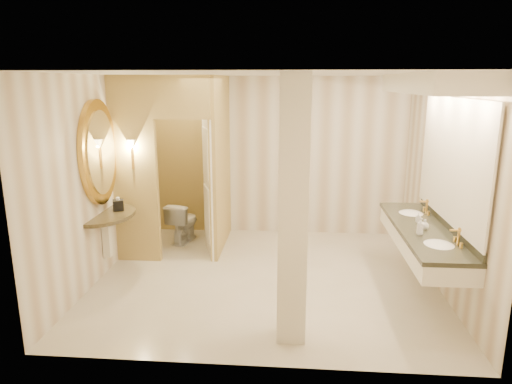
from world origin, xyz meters
TOP-DOWN VIEW (x-y plane):
  - floor at (0.00, 0.00)m, footprint 4.50×4.50m
  - ceiling at (0.00, 0.00)m, footprint 4.50×4.50m
  - wall_back at (0.00, 2.00)m, footprint 4.50×0.02m
  - wall_front at (0.00, -2.00)m, footprint 4.50×0.02m
  - wall_left at (-2.25, 0.00)m, footprint 0.02×4.00m
  - wall_right at (2.25, 0.00)m, footprint 0.02×4.00m
  - toilet_closet at (-1.12, 0.97)m, footprint 1.50×1.55m
  - wall_sconce at (-1.93, 0.43)m, footprint 0.14×0.14m
  - vanity at (1.98, -0.30)m, footprint 0.75×2.47m
  - console_shelf at (-2.21, -0.02)m, footprint 1.07×1.07m
  - pillar at (0.35, -1.46)m, footprint 0.29×0.29m
  - tissue_box at (-2.06, 0.14)m, footprint 0.18×0.18m
  - toilet at (-1.46, 1.35)m, footprint 0.51×0.73m
  - soap_bottle_a at (1.94, -0.10)m, footprint 0.06×0.07m
  - soap_bottle_b at (1.93, -0.40)m, footprint 0.12×0.12m
  - soap_bottle_c at (1.83, -0.60)m, footprint 0.10×0.10m

SIDE VIEW (x-z plane):
  - floor at x=0.00m, z-range 0.00..0.00m
  - toilet at x=-1.46m, z-range 0.00..0.68m
  - soap_bottle_a at x=1.94m, z-range 0.88..1.00m
  - soap_bottle_b at x=1.93m, z-range 0.88..1.00m
  - tissue_box at x=-2.06m, z-range 0.88..1.02m
  - soap_bottle_c at x=1.83m, z-range 0.88..1.08m
  - console_shelf at x=-2.21m, z-range 0.36..2.34m
  - wall_back at x=0.00m, z-range 0.00..2.70m
  - wall_front at x=0.00m, z-range 0.00..2.70m
  - wall_left at x=-2.25m, z-range 0.00..2.70m
  - wall_right at x=2.25m, z-range 0.00..2.70m
  - pillar at x=0.35m, z-range 0.00..2.70m
  - toilet_closet at x=-1.12m, z-range 0.04..2.74m
  - vanity at x=1.98m, z-range 0.58..2.67m
  - wall_sconce at x=-1.93m, z-range 1.52..1.94m
  - ceiling at x=0.00m, z-range 2.70..2.70m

